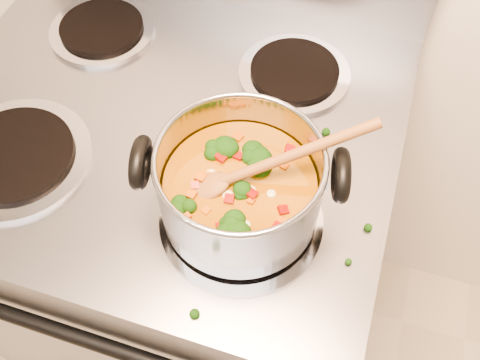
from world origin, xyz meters
name	(u,v)px	position (x,y,z in m)	size (l,w,h in m)	color
electric_range	(186,239)	(-0.05, 1.16, 0.47)	(0.79, 0.71, 1.08)	gray
stockpot	(240,186)	(0.13, 1.02, 0.99)	(0.29, 0.23, 0.14)	#9A9AA2
wooden_spoon	(249,171)	(0.15, 1.02, 1.03)	(0.24, 0.15, 0.11)	brown
cooktop_crumbs	(220,226)	(0.11, 0.99, 0.92)	(0.26, 0.36, 0.01)	black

